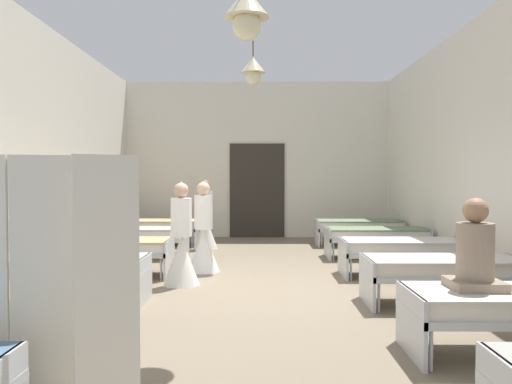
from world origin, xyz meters
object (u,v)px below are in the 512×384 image
Objects in this scene: bed_left_row_3 at (110,248)px; bed_right_row_5 at (358,226)px; bed_left_row_5 at (156,226)px; nurse_mid_aisle at (206,224)px; privacy_screen at (43,287)px; bed_right_row_4 at (376,235)px; patient_seated_primary at (475,255)px; bed_left_row_2 at (67,268)px; bed_right_row_2 at (444,269)px; bed_right_row_3 at (403,248)px; bed_left_row_4 at (137,235)px; nurse_far_aisle at (181,248)px; nurse_near_aisle at (204,239)px.

bed_left_row_3 is 5.84m from bed_right_row_5.
nurse_mid_aisle is at bearing -24.42° from bed_left_row_5.
bed_left_row_5 is at bearing 80.95° from privacy_screen.
patient_seated_primary is at bearing -93.73° from bed_right_row_4.
bed_right_row_4 is at bearing 21.56° from bed_left_row_3.
bed_left_row_2 and bed_right_row_4 have the same top height.
privacy_screen is (-3.63, -2.99, 0.41)m from bed_right_row_2.
patient_seated_primary is at bearing -40.00° from bed_left_row_3.
bed_right_row_3 is 4.93m from bed_left_row_4.
privacy_screen reaches higher than nurse_far_aisle.
bed_left_row_2 is at bearing -130.16° from bed_right_row_5.
bed_left_row_3 is 1.00× the size of bed_right_row_4.
bed_left_row_3 is 1.81m from bed_left_row_4.
nurse_near_aisle is at bearing -134.15° from bed_right_row_5.
nurse_far_aisle is at bearing -143.64° from bed_right_row_4.
bed_left_row_5 is 4.46m from nurse_far_aisle.
nurse_near_aisle is at bearing 56.76° from bed_left_row_2.
bed_left_row_3 is at bearing 10.43° from nurse_far_aisle.
bed_left_row_2 and bed_left_row_4 have the same top height.
bed_right_row_5 is 1.28× the size of nurse_mid_aisle.
privacy_screen is (-3.63, -4.80, 0.41)m from bed_right_row_3.
nurse_far_aisle reaches higher than bed_right_row_5.
bed_left_row_4 is (-4.58, 3.62, 0.00)m from bed_right_row_2.
privacy_screen reaches higher than bed_right_row_2.
nurse_far_aisle reaches higher than bed_right_row_4.
privacy_screen is at bearing -81.83° from bed_left_row_4.
nurse_far_aisle is (1.22, -2.48, 0.09)m from bed_left_row_4.
bed_right_row_3 is at bearing 37.39° from privacy_screen.
privacy_screen reaches higher than bed_right_row_4.
privacy_screen is (-0.27, -4.14, 0.32)m from nurse_far_aisle.
bed_left_row_5 is 8.34m from patient_seated_primary.
nurse_near_aisle and nurse_mid_aisle have the same top height.
bed_left_row_2 and bed_right_row_3 have the same top height.
bed_right_row_2 is at bearing 23.97° from privacy_screen.
bed_left_row_5 is 1.28× the size of nurse_far_aisle.
bed_right_row_4 is (4.58, 0.00, 0.00)m from bed_left_row_4.
bed_left_row_2 and bed_left_row_3 have the same top height.
bed_left_row_2 is 4.58m from bed_right_row_2.
nurse_mid_aisle is at bearing 65.80° from nurse_near_aisle.
nurse_far_aisle is (1.22, 1.15, 0.09)m from bed_left_row_2.
bed_right_row_5 is at bearing 104.38° from nurse_mid_aisle.
privacy_screen is (-0.24, -7.89, 0.32)m from nurse_mid_aisle.
bed_right_row_2 and bed_left_row_4 have the same top height.
privacy_screen reaches higher than nurse_mid_aisle.
privacy_screen reaches higher than bed_right_row_5.
bed_left_row_3 is at bearing 158.44° from bed_right_row_2.
bed_left_row_5 is at bearing 84.41° from nurse_near_aisle.
bed_left_row_4 is at bearing 128.29° from patient_seated_primary.
bed_left_row_3 and bed_right_row_4 have the same top height.
bed_left_row_3 is at bearing -15.67° from nurse_mid_aisle.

